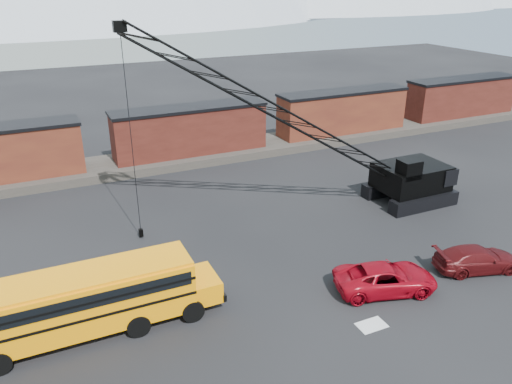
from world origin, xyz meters
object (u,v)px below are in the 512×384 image
maroon_suv (477,259)px  school_bus (89,300)px  crawler_crane (283,114)px  red_pickup (386,278)px

maroon_suv → school_bus: bearing=96.2°
school_bus → crawler_crane: bearing=27.6°
school_bus → red_pickup: school_bus is taller
red_pickup → maroon_suv: size_ratio=1.11×
school_bus → crawler_crane: 16.02m
maroon_suv → crawler_crane: bearing=49.7°
crawler_crane → school_bus: bearing=-152.4°
maroon_suv → crawler_crane: 14.16m
maroon_suv → red_pickup: bearing=100.8°
school_bus → red_pickup: 14.74m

